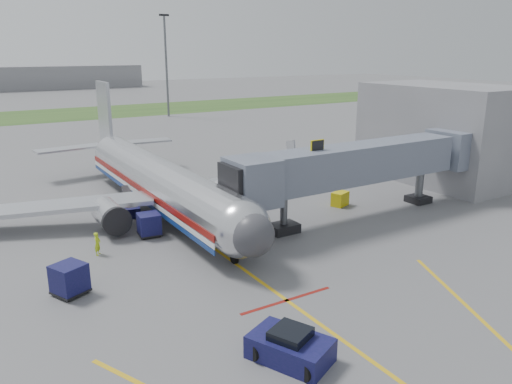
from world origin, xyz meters
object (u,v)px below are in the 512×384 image
pushback_tug (290,347)px  ramp_worker (97,244)px  airliner (159,181)px  belt_loader (130,208)px

pushback_tug → ramp_worker: ramp_worker is taller
airliner → pushback_tug: airliner is taller
airliner → belt_loader: (-2.50, 0.53, -2.17)m
belt_loader → pushback_tug: bearing=-91.3°
ramp_worker → pushback_tug: bearing=-126.3°
airliner → belt_loader: airliner is taller
ramp_worker → airliner: bearing=-5.8°
pushback_tug → ramp_worker: (-4.21, 16.65, 0.17)m
pushback_tug → belt_loader: belt_loader is taller
pushback_tug → ramp_worker: bearing=104.2°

